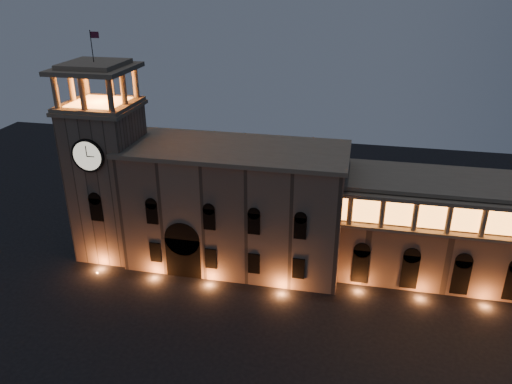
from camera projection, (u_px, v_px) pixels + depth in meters
ground at (205, 366)px, 54.27m from camera, size 160.00×160.00×0.00m
government_building at (235, 206)px, 70.64m from camera, size 30.80×12.80×17.60m
clock_tower at (108, 174)px, 71.71m from camera, size 9.80×9.80×32.40m
colonnade_wing at (486, 232)px, 66.61m from camera, size 40.60×11.50×14.50m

